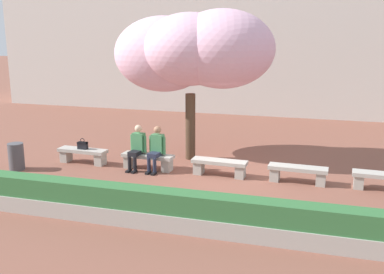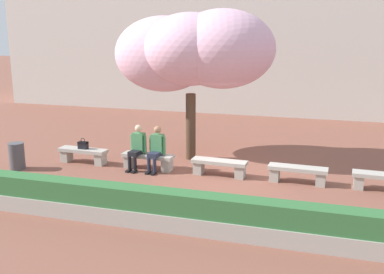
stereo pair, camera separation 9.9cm
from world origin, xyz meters
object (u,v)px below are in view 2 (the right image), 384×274
object	(u,v)px
cherry_tree_main	(194,51)
person_seated_left	(137,145)
stone_bench_near_east	(298,172)
stone_bench_east_end	(384,180)
stone_bench_center	(219,166)
handbag	(83,145)
trash_bin	(17,156)
stone_bench_west_end	(83,154)
stone_bench_near_west	(148,159)
person_seated_right	(156,147)

from	to	relation	value
cherry_tree_main	person_seated_left	bearing A→B (deg)	-127.34
stone_bench_near_east	stone_bench_east_end	distance (m)	2.11
stone_bench_center	handbag	distance (m)	4.22
handbag	trash_bin	world-z (taller)	handbag
stone_bench_near_east	trash_bin	xyz separation A→B (m)	(-7.85, -1.10, 0.10)
handbag	stone_bench_center	bearing A→B (deg)	0.14
person_seated_left	handbag	bearing A→B (deg)	178.62
stone_bench_west_end	stone_bench_near_west	distance (m)	2.11
cherry_tree_main	stone_bench_near_east	bearing A→B (deg)	-25.09
person_seated_right	handbag	bearing A→B (deg)	178.96
stone_bench_center	handbag	world-z (taller)	handbag
stone_bench_west_end	stone_bench_near_east	distance (m)	6.34
stone_bench_center	stone_bench_east_end	bearing A→B (deg)	0.00
stone_bench_center	person_seated_left	distance (m)	2.45
person_seated_left	trash_bin	bearing A→B (deg)	-162.46
trash_bin	person_seated_left	bearing A→B (deg)	17.54
stone_bench_west_end	stone_bench_center	xyz separation A→B (m)	(4.23, 0.00, 0.00)
stone_bench_west_end	person_seated_right	bearing A→B (deg)	-1.27
stone_bench_near_west	person_seated_left	xyz separation A→B (m)	(-0.30, -0.05, 0.40)
stone_bench_east_end	cherry_tree_main	distance (m)	6.40
stone_bench_center	person_seated_right	world-z (taller)	person_seated_right
stone_bench_west_end	handbag	xyz separation A→B (m)	(0.02, -0.01, 0.28)
person_seated_left	cherry_tree_main	distance (m)	3.31
stone_bench_near_west	person_seated_right	size ratio (longest dim) A/B	1.20
stone_bench_east_end	stone_bench_near_east	bearing A→B (deg)	180.00
stone_bench_center	person_seated_left	world-z (taller)	person_seated_left
stone_bench_near_east	person_seated_right	xyz separation A→B (m)	(-3.94, -0.05, 0.40)
stone_bench_near_west	stone_bench_west_end	bearing A→B (deg)	180.00
stone_bench_near_east	person_seated_left	xyz separation A→B (m)	(-4.53, -0.05, 0.40)
stone_bench_center	stone_bench_east_end	world-z (taller)	same
stone_bench_near_west	handbag	world-z (taller)	handbag
person_seated_right	trash_bin	distance (m)	4.06
cherry_tree_main	trash_bin	xyz separation A→B (m)	(-4.55, -2.65, -2.94)
handbag	trash_bin	xyz separation A→B (m)	(-1.53, -1.09, -0.19)
stone_bench_west_end	stone_bench_center	world-z (taller)	same
trash_bin	stone_bench_near_east	bearing A→B (deg)	8.00
stone_bench_west_end	person_seated_right	size ratio (longest dim) A/B	1.20
stone_bench_west_end	person_seated_left	distance (m)	1.86
stone_bench_near_east	handbag	world-z (taller)	handbag
stone_bench_center	trash_bin	distance (m)	5.85
handbag	person_seated_left	bearing A→B (deg)	-1.38
stone_bench_center	cherry_tree_main	size ratio (longest dim) A/B	0.31
stone_bench_east_end	handbag	world-z (taller)	handbag
stone_bench_west_end	stone_bench_near_east	size ratio (longest dim) A/B	1.00
handbag	trash_bin	distance (m)	1.89
person_seated_left	handbag	distance (m)	1.80
handbag	cherry_tree_main	xyz separation A→B (m)	(3.02, 1.56, 2.75)
stone_bench_center	person_seated_right	bearing A→B (deg)	-178.33
stone_bench_east_end	cherry_tree_main	bearing A→B (deg)	164.05
person_seated_left	person_seated_right	bearing A→B (deg)	-0.02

